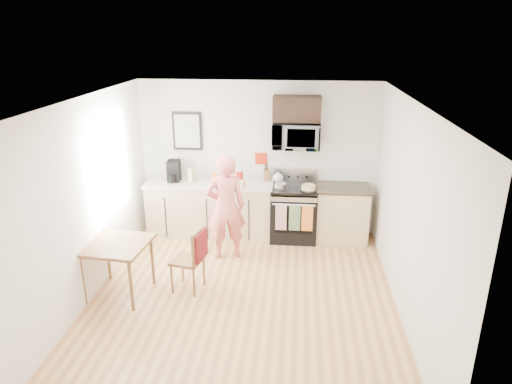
# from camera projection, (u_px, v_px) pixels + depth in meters

# --- Properties ---
(floor) EXTENTS (4.60, 4.60, 0.00)m
(floor) POSITION_uv_depth(u_px,v_px,m) (243.00, 300.00, 6.03)
(floor) COLOR #A86B41
(floor) RESTS_ON ground
(back_wall) EXTENTS (4.00, 0.04, 2.60)m
(back_wall) POSITION_uv_depth(u_px,v_px,m) (258.00, 158.00, 7.74)
(back_wall) COLOR silver
(back_wall) RESTS_ON floor
(front_wall) EXTENTS (4.00, 0.04, 2.60)m
(front_wall) POSITION_uv_depth(u_px,v_px,m) (204.00, 322.00, 3.43)
(front_wall) COLOR silver
(front_wall) RESTS_ON floor
(left_wall) EXTENTS (0.04, 4.60, 2.60)m
(left_wall) POSITION_uv_depth(u_px,v_px,m) (85.00, 203.00, 5.76)
(left_wall) COLOR silver
(left_wall) RESTS_ON floor
(right_wall) EXTENTS (0.04, 4.60, 2.60)m
(right_wall) POSITION_uv_depth(u_px,v_px,m) (408.00, 214.00, 5.41)
(right_wall) COLOR silver
(right_wall) RESTS_ON floor
(ceiling) EXTENTS (4.00, 4.60, 0.04)m
(ceiling) POSITION_uv_depth(u_px,v_px,m) (240.00, 102.00, 5.15)
(ceiling) COLOR white
(ceiling) RESTS_ON back_wall
(window) EXTENTS (0.06, 1.40, 1.50)m
(window) POSITION_uv_depth(u_px,v_px,m) (110.00, 166.00, 6.43)
(window) COLOR silver
(window) RESTS_ON left_wall
(cabinet_left) EXTENTS (2.10, 0.60, 0.90)m
(cabinet_left) POSITION_uv_depth(u_px,v_px,m) (210.00, 210.00, 7.82)
(cabinet_left) COLOR tan
(cabinet_left) RESTS_ON floor
(countertop_left) EXTENTS (2.14, 0.64, 0.04)m
(countertop_left) POSITION_uv_depth(u_px,v_px,m) (209.00, 184.00, 7.66)
(countertop_left) COLOR silver
(countertop_left) RESTS_ON cabinet_left
(cabinet_right) EXTENTS (0.84, 0.60, 0.90)m
(cabinet_right) POSITION_uv_depth(u_px,v_px,m) (342.00, 214.00, 7.62)
(cabinet_right) COLOR tan
(cabinet_right) RESTS_ON floor
(countertop_right) EXTENTS (0.88, 0.64, 0.04)m
(countertop_right) POSITION_uv_depth(u_px,v_px,m) (343.00, 188.00, 7.46)
(countertop_right) COLOR black
(countertop_right) RESTS_ON cabinet_right
(range) EXTENTS (0.76, 0.70, 1.16)m
(range) POSITION_uv_depth(u_px,v_px,m) (294.00, 214.00, 7.67)
(range) COLOR black
(range) RESTS_ON floor
(microwave) EXTENTS (0.76, 0.51, 0.42)m
(microwave) POSITION_uv_depth(u_px,v_px,m) (296.00, 135.00, 7.32)
(microwave) COLOR #AAAAAF
(microwave) RESTS_ON back_wall
(upper_cabinet) EXTENTS (0.76, 0.35, 0.40)m
(upper_cabinet) POSITION_uv_depth(u_px,v_px,m) (297.00, 109.00, 7.22)
(upper_cabinet) COLOR black
(upper_cabinet) RESTS_ON back_wall
(wall_art) EXTENTS (0.50, 0.04, 0.65)m
(wall_art) POSITION_uv_depth(u_px,v_px,m) (187.00, 131.00, 7.67)
(wall_art) COLOR black
(wall_art) RESTS_ON back_wall
(wall_trivet) EXTENTS (0.20, 0.02, 0.20)m
(wall_trivet) POSITION_uv_depth(u_px,v_px,m) (261.00, 159.00, 7.72)
(wall_trivet) COLOR red
(wall_trivet) RESTS_ON back_wall
(person) EXTENTS (0.69, 0.55, 1.65)m
(person) POSITION_uv_depth(u_px,v_px,m) (226.00, 207.00, 6.90)
(person) COLOR #C44136
(person) RESTS_ON floor
(dining_table) EXTENTS (0.80, 0.80, 0.75)m
(dining_table) POSITION_uv_depth(u_px,v_px,m) (116.00, 249.00, 5.94)
(dining_table) COLOR brown
(dining_table) RESTS_ON floor
(chair) EXTENTS (0.49, 0.46, 0.91)m
(chair) POSITION_uv_depth(u_px,v_px,m) (196.00, 252.00, 6.05)
(chair) COLOR brown
(chair) RESTS_ON floor
(knife_block) EXTENTS (0.11, 0.14, 0.20)m
(knife_block) POSITION_uv_depth(u_px,v_px,m) (267.00, 175.00, 7.73)
(knife_block) COLOR brown
(knife_block) RESTS_ON countertop_left
(utensil_crock) EXTENTS (0.13, 0.13, 0.39)m
(utensil_crock) POSITION_uv_depth(u_px,v_px,m) (239.00, 172.00, 7.68)
(utensil_crock) COLOR red
(utensil_crock) RESTS_ON countertop_left
(fruit_bowl) EXTENTS (0.21, 0.21, 0.09)m
(fruit_bowl) POSITION_uv_depth(u_px,v_px,m) (213.00, 177.00, 7.81)
(fruit_bowl) COLOR white
(fruit_bowl) RESTS_ON countertop_left
(milk_carton) EXTENTS (0.11, 0.11, 0.23)m
(milk_carton) POSITION_uv_depth(u_px,v_px,m) (191.00, 175.00, 7.66)
(milk_carton) COLOR tan
(milk_carton) RESTS_ON countertop_left
(coffee_maker) EXTENTS (0.21, 0.31, 0.36)m
(coffee_maker) POSITION_uv_depth(u_px,v_px,m) (174.00, 172.00, 7.67)
(coffee_maker) COLOR black
(coffee_maker) RESTS_ON countertop_left
(bread_bag) EXTENTS (0.34, 0.23, 0.12)m
(bread_bag) POSITION_uv_depth(u_px,v_px,m) (235.00, 184.00, 7.42)
(bread_bag) COLOR tan
(bread_bag) RESTS_ON countertop_left
(cake) EXTENTS (0.27, 0.27, 0.09)m
(cake) POSITION_uv_depth(u_px,v_px,m) (308.00, 188.00, 7.32)
(cake) COLOR black
(cake) RESTS_ON range
(kettle) EXTENTS (0.17, 0.17, 0.22)m
(kettle) POSITION_uv_depth(u_px,v_px,m) (278.00, 178.00, 7.66)
(kettle) COLOR white
(kettle) RESTS_ON range
(pot) EXTENTS (0.19, 0.32, 0.10)m
(pot) POSITION_uv_depth(u_px,v_px,m) (280.00, 186.00, 7.38)
(pot) COLOR #AAAAAF
(pot) RESTS_ON range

